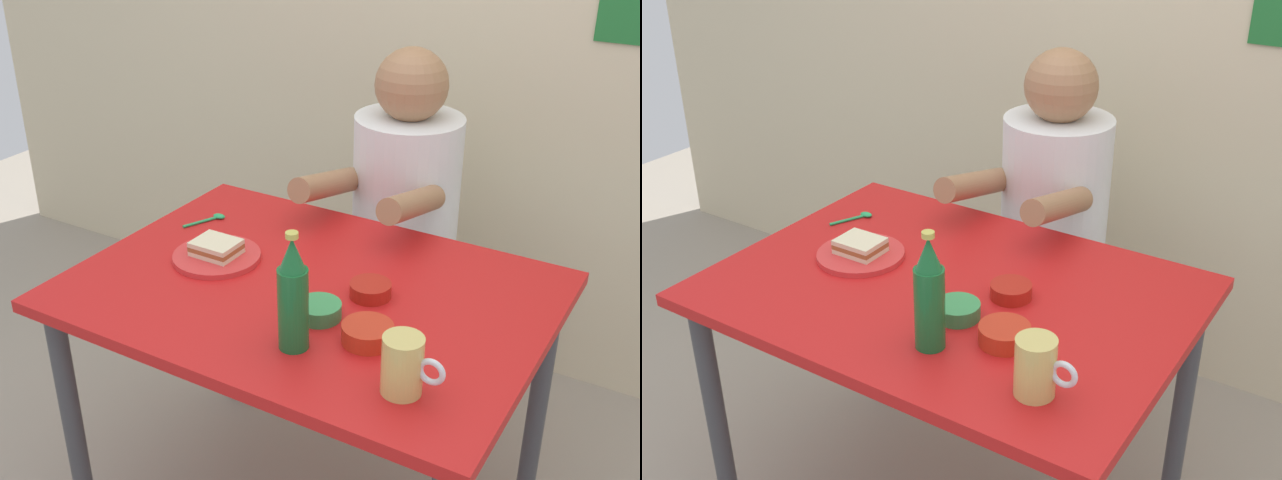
% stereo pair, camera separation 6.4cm
% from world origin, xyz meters
% --- Properties ---
extents(dining_table, '(1.10, 0.80, 0.74)m').
position_xyz_m(dining_table, '(0.00, 0.00, 0.65)').
color(dining_table, red).
rests_on(dining_table, ground).
extents(stool, '(0.34, 0.34, 0.45)m').
position_xyz_m(stool, '(-0.04, 0.63, 0.35)').
color(stool, '#4C4C51').
rests_on(stool, ground).
extents(person_seated, '(0.33, 0.56, 0.72)m').
position_xyz_m(person_seated, '(-0.04, 0.62, 0.77)').
color(person_seated, white).
rests_on(person_seated, stool).
extents(plate_orange, '(0.22, 0.22, 0.01)m').
position_xyz_m(plate_orange, '(-0.27, 0.00, 0.75)').
color(plate_orange, red).
rests_on(plate_orange, dining_table).
extents(sandwich, '(0.11, 0.09, 0.04)m').
position_xyz_m(sandwich, '(-0.27, 0.00, 0.77)').
color(sandwich, beige).
rests_on(sandwich, plate_orange).
extents(beer_mug, '(0.13, 0.08, 0.12)m').
position_xyz_m(beer_mug, '(0.36, -0.25, 0.80)').
color(beer_mug, '#D1BC66').
rests_on(beer_mug, dining_table).
extents(beer_bottle, '(0.06, 0.06, 0.26)m').
position_xyz_m(beer_bottle, '(0.10, -0.23, 0.86)').
color(beer_bottle, '#19602D').
rests_on(beer_bottle, dining_table).
extents(sambal_bowl_red, '(0.10, 0.10, 0.03)m').
position_xyz_m(sambal_bowl_red, '(0.14, 0.03, 0.76)').
color(sambal_bowl_red, '#B21E14').
rests_on(sambal_bowl_red, dining_table).
extents(sauce_bowl_chili, '(0.11, 0.11, 0.04)m').
position_xyz_m(sauce_bowl_chili, '(0.22, -0.13, 0.76)').
color(sauce_bowl_chili, red).
rests_on(sauce_bowl_chili, dining_table).
extents(dip_bowl_green, '(0.10, 0.10, 0.03)m').
position_xyz_m(dip_bowl_green, '(0.09, -0.10, 0.76)').
color(dip_bowl_green, '#388C4C').
rests_on(dip_bowl_green, dining_table).
extents(spoon, '(0.07, 0.11, 0.01)m').
position_xyz_m(spoon, '(-0.42, 0.17, 0.75)').
color(spoon, '#26A559').
rests_on(spoon, dining_table).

